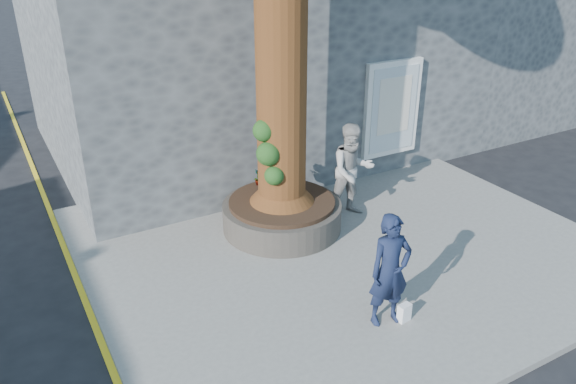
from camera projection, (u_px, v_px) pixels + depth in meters
ground at (298, 298)px, 9.14m from camera, size 120.00×120.00×0.00m
pavement at (340, 244)px, 10.56m from camera, size 9.00×8.00×0.12m
yellow_line at (93, 322)px, 8.57m from camera, size 0.10×30.00×0.01m
stone_shop at (242, 24)px, 14.54m from camera, size 10.30×8.30×6.30m
neighbour_shop at (466, 10)px, 18.17m from camera, size 6.00×8.00×6.00m
planter at (282, 214)px, 10.89m from camera, size 2.30×2.30×0.60m
man at (390, 271)px, 8.05m from camera, size 0.70×0.52×1.77m
woman at (352, 171)px, 11.11m from camera, size 1.05×0.89×1.93m
shopping_bag at (404, 313)px, 8.37m from camera, size 0.22×0.15×0.28m
plant_a at (258, 177)px, 11.31m from camera, size 0.21×0.22×0.35m
plant_b at (298, 167)px, 11.72m from camera, size 0.27×0.27×0.38m
plant_c at (269, 178)px, 11.33m from camera, size 0.17×0.17×0.30m
plant_d at (298, 170)px, 11.74m from camera, size 0.26×0.29×0.28m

